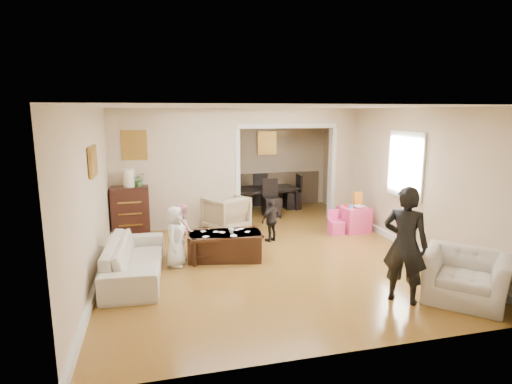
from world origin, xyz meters
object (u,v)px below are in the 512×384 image
object	(u,v)px
sofa	(135,259)
child_toddler	(271,220)
child_kneel_a	(176,236)
cyan_cup	(351,206)
coffee_cup	(231,231)
adult_person	(405,245)
coffee_table	(225,246)
dresser	(131,211)
armchair_front	(465,277)
table_lamp	(129,178)
armchair_back	(226,213)
dining_table	(265,199)
child_kneel_b	(183,230)
play_table	(354,219)

from	to	relation	value
sofa	child_toddler	xyz separation A→B (m)	(2.55, 1.24, 0.14)
child_kneel_a	child_toddler	distance (m)	2.10
cyan_cup	child_kneel_a	world-z (taller)	child_kneel_a
coffee_cup	child_toddler	size ratio (longest dim) A/B	0.11
adult_person	coffee_table	bearing A→B (deg)	-2.10
sofa	dresser	distance (m)	2.32
armchair_front	adult_person	xyz separation A→B (m)	(-0.83, 0.18, 0.46)
table_lamp	coffee_cup	distance (m)	2.65
armchair_back	dining_table	distance (m)	2.02
child_kneel_a	child_kneel_b	size ratio (longest dim) A/B	1.06
table_lamp	child_kneel_b	world-z (taller)	table_lamp
dining_table	child_kneel_a	bearing A→B (deg)	-131.99
table_lamp	child_kneel_a	bearing A→B (deg)	-67.84
armchair_front	dining_table	bearing A→B (deg)	147.38
armchair_front	child_kneel_b	size ratio (longest dim) A/B	1.08
armchair_front	cyan_cup	world-z (taller)	armchair_front
dresser	dining_table	world-z (taller)	dresser
sofa	child_toddler	bearing A→B (deg)	-60.60
adult_person	child_kneel_b	world-z (taller)	adult_person
adult_person	child_kneel_a	size ratio (longest dim) A/B	1.57
sofa	dining_table	distance (m)	4.92
sofa	table_lamp	size ratio (longest dim) A/B	5.61
play_table	cyan_cup	size ratio (longest dim) A/B	6.91
armchair_back	coffee_table	world-z (taller)	armchair_back
sofa	armchair_front	bearing A→B (deg)	-109.93
child_kneel_a	child_toddler	size ratio (longest dim) A/B	1.17
child_kneel_a	dresser	bearing A→B (deg)	43.95
sofa	coffee_table	size ratio (longest dim) A/B	1.63
armchair_back	child_kneel_b	size ratio (longest dim) A/B	0.85
dresser	coffee_table	xyz separation A→B (m)	(1.65, -1.82, -0.28)
coffee_cup	dining_table	distance (m)	3.70
armchair_front	cyan_cup	size ratio (longest dim) A/B	12.84
armchair_front	coffee_cup	distance (m)	3.63
child_toddler	armchair_back	bearing A→B (deg)	-82.55
armchair_front	dresser	size ratio (longest dim) A/B	1.00
coffee_table	child_toddler	size ratio (longest dim) A/B	1.43
child_kneel_b	play_table	bearing A→B (deg)	-87.43
table_lamp	child_kneel_a	xyz separation A→B (m)	(0.80, -1.97, -0.70)
coffee_table	sofa	bearing A→B (deg)	-161.87
child_kneel_a	child_toddler	xyz separation A→B (m)	(1.90, 0.90, -0.07)
armchair_back	child_kneel_a	xyz separation A→B (m)	(-1.17, -1.92, 0.14)
sofa	dresser	xyz separation A→B (m)	(-0.15, 2.31, 0.22)
play_table	child_toddler	distance (m)	1.93
armchair_front	play_table	world-z (taller)	armchair_front
dresser	coffee_cup	size ratio (longest dim) A/B	10.80
dresser	armchair_front	bearing A→B (deg)	-42.82
dresser	dining_table	xyz separation A→B (m)	(3.26, 1.51, -0.22)
coffee_table	dining_table	size ratio (longest dim) A/B	0.75
coffee_table	dining_table	distance (m)	3.69
coffee_cup	play_table	xyz separation A→B (m)	(2.85, 1.05, -0.24)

